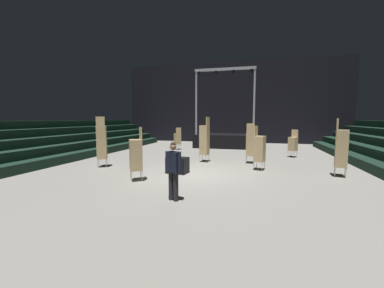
% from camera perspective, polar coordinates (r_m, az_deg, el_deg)
% --- Properties ---
extents(ground_plane, '(22.00, 30.00, 0.10)m').
position_cam_1_polar(ground_plane, '(10.57, 0.97, -7.32)').
color(ground_plane, gray).
extents(arena_end_wall, '(22.00, 0.30, 8.00)m').
position_cam_1_polar(arena_end_wall, '(25.17, 9.24, 9.53)').
color(arena_end_wall, black).
rests_on(arena_end_wall, ground_plane).
extents(bleacher_bank_left, '(3.75, 24.00, 2.25)m').
position_cam_1_polar(bleacher_bank_left, '(16.00, -31.64, 0.57)').
color(bleacher_bank_left, black).
rests_on(bleacher_bank_left, ground_plane).
extents(stage_riser, '(5.02, 2.63, 6.28)m').
position_cam_1_polar(stage_riser, '(20.50, 7.82, 1.11)').
color(stage_riser, black).
rests_on(stage_riser, ground_plane).
extents(man_with_tie, '(0.56, 0.37, 1.71)m').
position_cam_1_polar(man_with_tie, '(7.06, -4.42, -5.55)').
color(man_with_tie, black).
rests_on(man_with_tie, ground_plane).
extents(chair_stack_front_left, '(0.52, 0.52, 2.39)m').
position_cam_1_polar(chair_stack_front_left, '(11.59, 31.54, -0.78)').
color(chair_stack_front_left, '#B2B5BA').
rests_on(chair_stack_front_left, ground_plane).
extents(chair_stack_front_right, '(0.56, 0.56, 2.05)m').
position_cam_1_polar(chair_stack_front_right, '(11.61, 15.50, -0.94)').
color(chair_stack_front_right, '#B2B5BA').
rests_on(chair_stack_front_right, ground_plane).
extents(chair_stack_mid_left, '(0.52, 0.52, 2.48)m').
position_cam_1_polar(chair_stack_mid_left, '(13.37, 2.95, 1.04)').
color(chair_stack_mid_left, '#B2B5BA').
rests_on(chair_stack_mid_left, ground_plane).
extents(chair_stack_mid_right, '(0.61, 0.61, 1.71)m').
position_cam_1_polar(chair_stack_mid_right, '(16.25, 22.54, 0.12)').
color(chair_stack_mid_right, '#B2B5BA').
rests_on(chair_stack_mid_right, ground_plane).
extents(chair_stack_mid_centre, '(0.59, 0.59, 2.48)m').
position_cam_1_polar(chair_stack_mid_centre, '(12.73, -20.37, 0.44)').
color(chair_stack_mid_centre, '#B2B5BA').
rests_on(chair_stack_mid_centre, ground_plane).
extents(chair_stack_rear_left, '(0.61, 0.61, 2.05)m').
position_cam_1_polar(chair_stack_rear_left, '(9.51, -12.96, -2.35)').
color(chair_stack_rear_left, '#B2B5BA').
rests_on(chair_stack_rear_left, ground_plane).
extents(chair_stack_rear_right, '(0.44, 0.44, 2.14)m').
position_cam_1_polar(chair_stack_rear_right, '(13.32, 13.48, 0.14)').
color(chair_stack_rear_right, '#B2B5BA').
rests_on(chair_stack_rear_right, ground_plane).
extents(chair_stack_rear_centre, '(0.62, 0.62, 1.71)m').
position_cam_1_polar(chair_stack_rear_centre, '(18.88, -3.40, 1.30)').
color(chair_stack_rear_centre, '#B2B5BA').
rests_on(chair_stack_rear_centre, ground_plane).
extents(equipment_road_case, '(0.97, 0.72, 0.69)m').
position_cam_1_polar(equipment_road_case, '(10.71, -3.41, -4.98)').
color(equipment_road_case, black).
rests_on(equipment_road_case, ground_plane).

